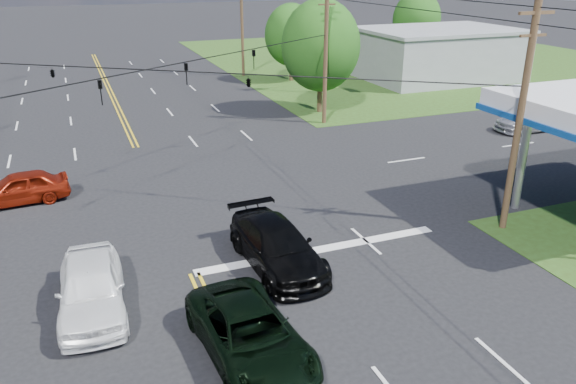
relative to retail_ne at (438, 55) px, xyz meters
name	(u,v)px	position (x,y,z in m)	size (l,w,h in m)	color
ground	(158,195)	(-30.00, -20.00, -2.20)	(280.00, 280.00, 0.00)	black
grass_ne	(411,57)	(5.00, 12.00, -2.20)	(46.00, 48.00, 0.03)	#2C4215
stop_bar	(320,250)	(-25.00, -28.00, -2.20)	(10.00, 0.50, 0.02)	silver
retail_ne	(438,55)	(0.00, 0.00, 0.00)	(14.00, 10.00, 4.40)	gray
pole_se	(520,114)	(-17.00, -29.00, 2.72)	(1.60, 0.28, 9.50)	#42291C
pole_ne	(326,51)	(-17.00, -11.00, 2.72)	(1.60, 0.28, 9.50)	#42291C
pole_right_far	(242,22)	(-17.00, 8.00, 2.97)	(1.60, 0.28, 10.00)	#42291C
span_wire_signals	(146,70)	(-30.00, -20.00, 3.80)	(26.00, 18.00, 1.13)	black
power_lines	(147,12)	(-30.00, -22.00, 6.40)	(26.04, 100.00, 0.64)	black
tree_right_a	(321,46)	(-16.00, -8.00, 2.67)	(5.70, 5.70, 8.18)	#42291C
tree_right_b	(291,35)	(-13.50, 4.00, 2.02)	(4.94, 4.94, 7.09)	#42291C
tree_far_r	(417,19)	(4.00, 10.00, 2.34)	(5.32, 5.32, 7.63)	#42291C
pickup_dkgreen	(250,334)	(-29.50, -33.10, -1.46)	(2.47, 5.35, 1.49)	black
suv_black	(277,246)	(-27.00, -28.50, -1.39)	(2.26, 5.57, 1.62)	black
pickup_white	(91,287)	(-33.50, -29.10, -1.34)	(2.02, 5.03, 1.71)	white
sedan_red	(19,188)	(-36.07, -18.65, -1.46)	(1.75, 4.36, 1.48)	maroon
sedan_far	(532,119)	(-4.87, -17.67, -1.44)	(2.12, 5.22, 1.51)	silver
polesign_ne	(324,24)	(-13.00, -2.00, 3.52)	(2.05, 0.26, 7.45)	#A5A5AA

